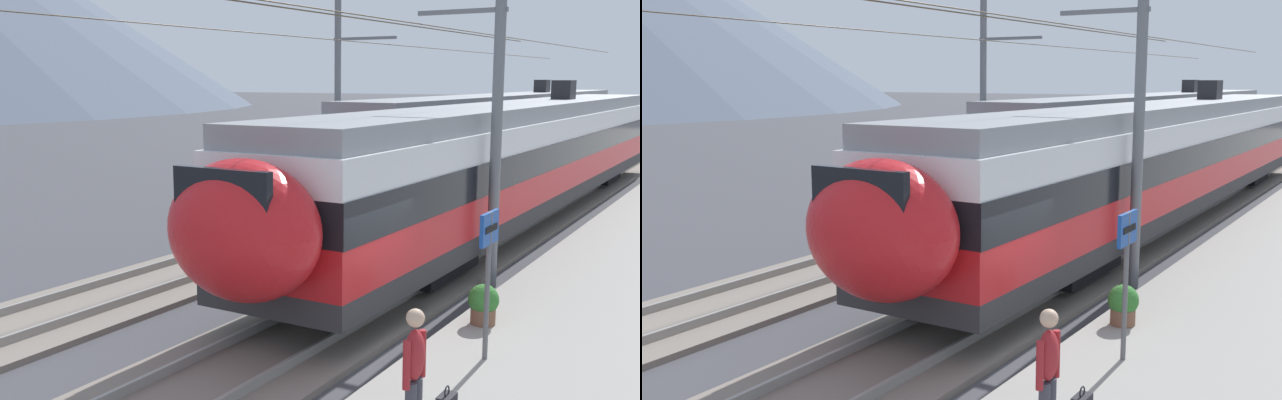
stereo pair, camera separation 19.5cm
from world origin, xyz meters
TOP-DOWN VIEW (x-y plane):
  - ground_plane at (0.00, 0.00)m, footprint 400.00×400.00m
  - track_near at (0.00, 1.03)m, footprint 120.00×3.00m
  - track_far at (0.00, 5.72)m, footprint 120.00×3.00m
  - train_near_platform at (12.79, 1.03)m, footprint 30.71×2.95m
  - train_far_track at (26.47, 5.72)m, footprint 35.03×3.00m
  - catenary_mast_mid at (4.94, -0.58)m, footprint 41.29×2.04m
  - catenary_mast_far_side at (12.85, 7.73)m, footprint 41.29×2.47m
  - platform_sign at (-0.02, -2.29)m, footprint 0.70×0.08m
  - passenger_walking at (-3.16, -2.50)m, footprint 0.53×0.22m
  - potted_plant_platform_edge at (1.58, -1.70)m, footprint 0.55×0.55m

SIDE VIEW (x-z plane):
  - ground_plane at x=0.00m, z-range 0.00..0.00m
  - track_near at x=0.00m, z-range -0.07..0.21m
  - track_far at x=0.00m, z-range -0.07..0.21m
  - potted_plant_platform_edge at x=1.58m, z-range 0.32..1.04m
  - passenger_walking at x=-3.16m, z-range 0.38..2.07m
  - platform_sign at x=-0.02m, z-range 0.82..3.15m
  - train_near_platform at x=12.79m, z-range 0.10..4.37m
  - train_far_track at x=26.47m, z-range 0.10..4.37m
  - catenary_mast_far_side at x=12.85m, z-range 0.22..7.62m
  - catenary_mast_mid at x=4.94m, z-range 0.20..7.72m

